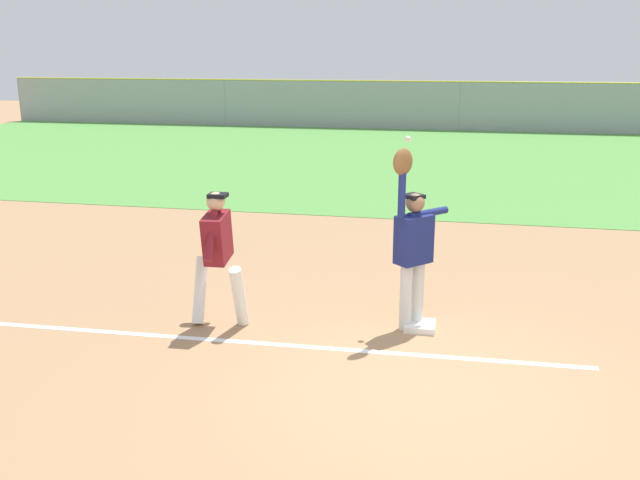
# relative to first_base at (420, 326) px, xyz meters

# --- Properties ---
(ground_plane) EXTENTS (74.22, 74.22, 0.00)m
(ground_plane) POSITION_rel_first_base_xyz_m (0.11, -1.54, -0.04)
(ground_plane) COLOR #A37A54
(outfield_grass) EXTENTS (42.57, 17.05, 0.01)m
(outfield_grass) POSITION_rel_first_base_xyz_m (0.11, 14.31, -0.04)
(outfield_grass) COLOR #549342
(outfield_grass) RESTS_ON ground_plane
(chalk_foul_line) EXTENTS (12.00, 0.43, 0.01)m
(chalk_foul_line) POSITION_rel_first_base_xyz_m (-4.00, -0.90, -0.04)
(chalk_foul_line) COLOR white
(chalk_foul_line) RESTS_ON ground_plane
(first_base) EXTENTS (0.38, 0.38, 0.08)m
(first_base) POSITION_rel_first_base_xyz_m (0.00, 0.00, 0.00)
(first_base) COLOR white
(first_base) RESTS_ON ground_plane
(fielder) EXTENTS (0.69, 0.73, 2.28)m
(fielder) POSITION_rel_first_base_xyz_m (-0.13, 0.02, 1.08)
(fielder) COLOR silver
(fielder) RESTS_ON ground_plane
(runner) EXTENTS (0.73, 0.84, 1.72)m
(runner) POSITION_rel_first_base_xyz_m (-2.50, -0.38, 0.96)
(runner) COLOR white
(runner) RESTS_ON ground_plane
(baseball) EXTENTS (0.07, 0.07, 0.07)m
(baseball) POSITION_rel_first_base_xyz_m (-0.26, 0.36, 2.29)
(baseball) COLOR white
(outfield_fence) EXTENTS (42.65, 0.08, 2.12)m
(outfield_fence) POSITION_rel_first_base_xyz_m (0.11, 22.84, 1.02)
(outfield_fence) COLOR #93999E
(outfield_fence) RESTS_ON ground_plane
(parked_car_black) EXTENTS (4.50, 2.30, 1.25)m
(parked_car_black) POSITION_rel_first_base_xyz_m (-5.87, 25.74, 0.63)
(parked_car_black) COLOR black
(parked_car_black) RESTS_ON ground_plane
(parked_car_green) EXTENTS (4.54, 2.40, 1.25)m
(parked_car_green) POSITION_rel_first_base_xyz_m (-1.00, 25.70, 0.63)
(parked_car_green) COLOR #1E6B33
(parked_car_green) RESTS_ON ground_plane
(parked_car_white) EXTENTS (4.44, 2.20, 1.25)m
(parked_car_white) POSITION_rel_first_base_xyz_m (4.82, 25.89, 0.63)
(parked_car_white) COLOR white
(parked_car_white) RESTS_ON ground_plane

